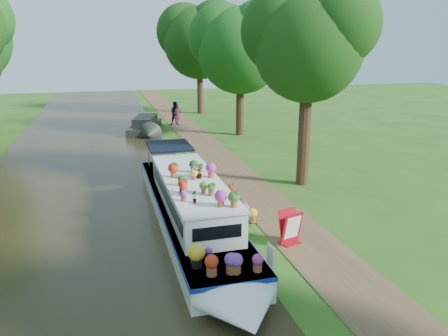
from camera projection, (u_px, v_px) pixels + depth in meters
ground at (245, 215)px, 16.93m from camera, size 100.00×100.00×0.00m
canal_water at (84, 231)px, 15.38m from camera, size 10.00×100.00×0.02m
towpath at (274, 211)px, 17.24m from camera, size 2.20×100.00×0.03m
plant_boat at (192, 207)px, 15.34m from camera, size 2.29×13.52×2.25m
tree_near_overhang at (308, 39)px, 18.95m from camera, size 5.52×5.28×8.99m
tree_near_mid at (240, 44)px, 30.32m from camera, size 6.90×6.60×9.40m
tree_near_far at (199, 37)px, 40.23m from camera, size 7.59×7.26×10.30m
second_boat at (145, 126)px, 32.86m from camera, size 3.17×6.44×1.18m
sandwich_board at (290, 229)px, 14.28m from camera, size 0.75×0.73×1.13m
pedestrian_pink at (178, 115)px, 35.56m from camera, size 0.68×0.52×1.69m
pedestrian_dark at (176, 113)px, 35.50m from camera, size 0.94×0.74×1.90m
verge_plant at (245, 229)px, 15.08m from camera, size 0.46×0.41×0.45m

